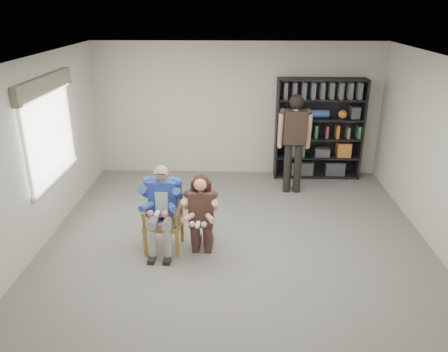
# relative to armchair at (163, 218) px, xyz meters

# --- Properties ---
(room_shell) EXTENTS (6.00, 7.00, 2.80)m
(room_shell) POSITION_rel_armchair_xyz_m (1.10, -0.22, 0.88)
(room_shell) COLOR beige
(room_shell) RESTS_ON ground
(floor) EXTENTS (6.00, 7.00, 0.01)m
(floor) POSITION_rel_armchair_xyz_m (1.10, -0.22, -0.52)
(floor) COLOR slate
(floor) RESTS_ON ground
(window_left) EXTENTS (0.16, 2.00, 1.75)m
(window_left) POSITION_rel_armchair_xyz_m (-1.85, 0.78, 1.11)
(window_left) COLOR white
(window_left) RESTS_ON room_shell
(armchair) EXTENTS (0.63, 0.61, 1.04)m
(armchair) POSITION_rel_armchair_xyz_m (0.00, 0.00, 0.00)
(armchair) COLOR olive
(armchair) RESTS_ON floor
(seated_man) EXTENTS (0.61, 0.83, 1.35)m
(seated_man) POSITION_rel_armchair_xyz_m (0.00, 0.00, 0.16)
(seated_man) COLOR navy
(seated_man) RESTS_ON floor
(kneeling_woman) EXTENTS (0.55, 0.85, 1.23)m
(kneeling_woman) POSITION_rel_armchair_xyz_m (0.58, -0.12, 0.10)
(kneeling_woman) COLOR #39201D
(kneeling_woman) RESTS_ON floor
(bookshelf) EXTENTS (1.80, 0.38, 2.10)m
(bookshelf) POSITION_rel_armchair_xyz_m (2.80, 3.06, 0.53)
(bookshelf) COLOR black
(bookshelf) RESTS_ON floor
(standing_man) EXTENTS (0.61, 0.35, 1.93)m
(standing_man) POSITION_rel_armchair_xyz_m (2.19, 2.22, 0.45)
(standing_man) COLOR black
(standing_man) RESTS_ON floor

